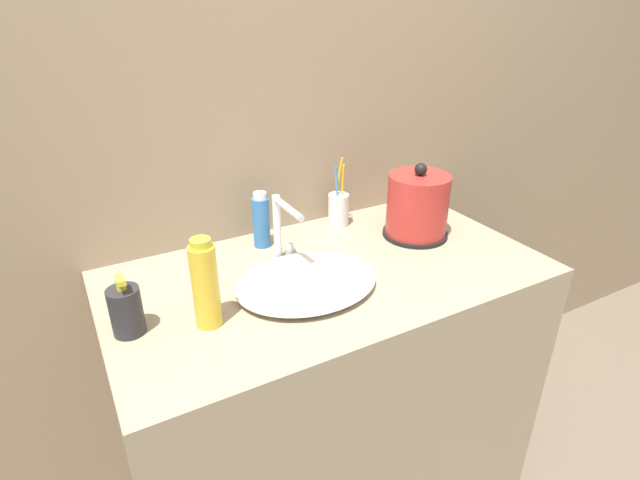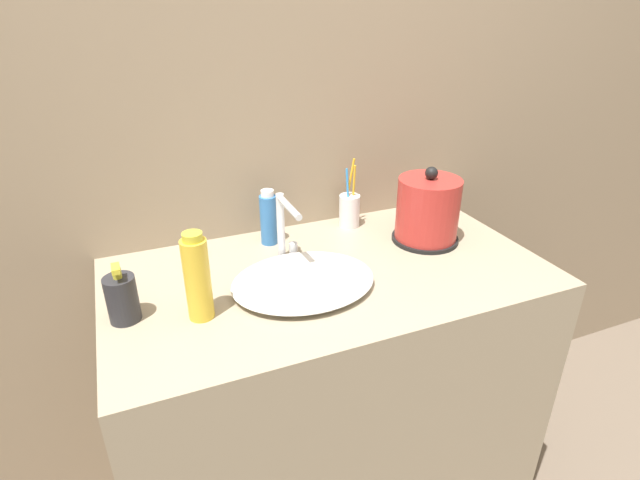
{
  "view_description": "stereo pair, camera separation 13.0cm",
  "coord_description": "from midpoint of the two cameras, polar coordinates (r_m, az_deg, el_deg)",
  "views": [
    {
      "loc": [
        -0.59,
        -0.7,
        1.58
      ],
      "look_at": [
        -0.03,
        0.32,
        1.0
      ],
      "focal_mm": 28.0,
      "sensor_mm": 36.0,
      "label": 1
    },
    {
      "loc": [
        -0.48,
        -0.75,
        1.58
      ],
      "look_at": [
        -0.03,
        0.32,
        1.0
      ],
      "focal_mm": 28.0,
      "sensor_mm": 36.0,
      "label": 2
    }
  ],
  "objects": [
    {
      "name": "vanity_counter",
      "position": [
        1.63,
        -1.48,
        -17.5
      ],
      "size": [
        1.18,
        0.64,
        0.9
      ],
      "color": "gray",
      "rests_on": "ground_plane"
    },
    {
      "name": "faucet",
      "position": [
        1.35,
        -7.11,
        1.5
      ],
      "size": [
        0.06,
        0.16,
        0.19
      ],
      "color": "silver",
      "rests_on": "vanity_counter"
    },
    {
      "name": "mouthwash_bottle",
      "position": [
        1.47,
        -9.25,
        2.13
      ],
      "size": [
        0.05,
        0.05,
        0.17
      ],
      "color": "#3370B7",
      "rests_on": "vanity_counter"
    },
    {
      "name": "toothbrush_cup",
      "position": [
        1.6,
        -0.19,
        3.55
      ],
      "size": [
        0.07,
        0.07,
        0.22
      ],
      "color": "silver",
      "rests_on": "vanity_counter"
    },
    {
      "name": "wall_back",
      "position": [
        1.51,
        -8.09,
        15.49
      ],
      "size": [
        6.0,
        0.04,
        2.6
      ],
      "color": "gray",
      "rests_on": "ground_plane"
    },
    {
      "name": "shampoo_bottle",
      "position": [
        1.14,
        -16.21,
        -5.02
      ],
      "size": [
        0.06,
        0.06,
        0.22
      ],
      "color": "gold",
      "rests_on": "vanity_counter"
    },
    {
      "name": "sink_basin",
      "position": [
        1.27,
        -4.47,
        -4.82
      ],
      "size": [
        0.37,
        0.3,
        0.04
      ],
      "color": "white",
      "rests_on": "vanity_counter"
    },
    {
      "name": "lotion_bottle",
      "position": [
        1.19,
        -24.25,
        -7.44
      ],
      "size": [
        0.07,
        0.07,
        0.15
      ],
      "color": "#28282D",
      "rests_on": "vanity_counter"
    },
    {
      "name": "electric_kettle",
      "position": [
        1.53,
        8.69,
        3.62
      ],
      "size": [
        0.2,
        0.2,
        0.23
      ],
      "color": "black",
      "rests_on": "vanity_counter"
    }
  ]
}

